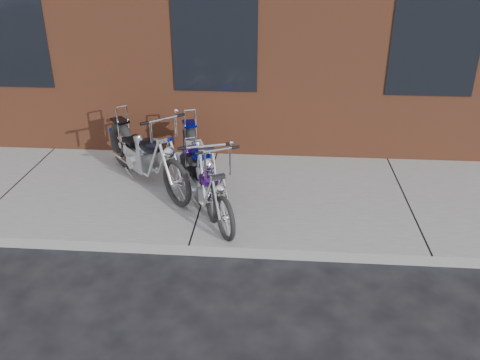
{
  "coord_description": "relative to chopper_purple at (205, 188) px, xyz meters",
  "views": [
    {
      "loc": [
        1.06,
        -5.32,
        3.67
      ],
      "look_at": [
        0.59,
        0.8,
        0.71
      ],
      "focal_mm": 38.0,
      "sensor_mm": 36.0,
      "label": 1
    }
  ],
  "objects": [
    {
      "name": "chopper_third",
      "position": [
        -1.04,
        0.85,
        0.07
      ],
      "size": [
        1.73,
        1.91,
        1.25
      ],
      "rotation": [
        0.0,
        0.0,
        -0.84
      ],
      "color": "black",
      "rests_on": "sidewalk"
    },
    {
      "name": "sidewalk",
      "position": [
        -0.09,
        0.61,
        -0.45
      ],
      "size": [
        22.0,
        3.0,
        0.15
      ],
      "primitive_type": "cube",
      "color": "gray",
      "rests_on": "ground"
    },
    {
      "name": "chopper_purple",
      "position": [
        0.0,
        0.0,
        0.0
      ],
      "size": [
        1.04,
        1.88,
        1.16
      ],
      "rotation": [
        0.0,
        0.0,
        -1.09
      ],
      "color": "black",
      "rests_on": "sidewalk"
    },
    {
      "name": "chopper_blue",
      "position": [
        -0.17,
        0.64,
        0.07
      ],
      "size": [
        0.95,
        2.35,
        1.06
      ],
      "rotation": [
        0.0,
        0.0,
        -1.24
      ],
      "color": "black",
      "rests_on": "sidewalk"
    },
    {
      "name": "ground",
      "position": [
        -0.09,
        -0.89,
        -0.52
      ],
      "size": [
        120.0,
        120.0,
        0.0
      ],
      "primitive_type": "plane",
      "color": "black",
      "rests_on": "ground"
    }
  ]
}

